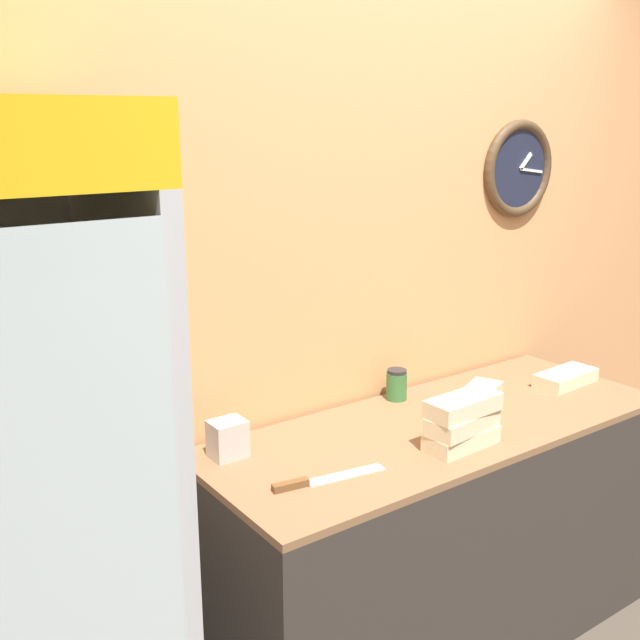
# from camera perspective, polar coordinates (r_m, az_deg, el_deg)

# --- Properties ---
(wall_back) EXTENTS (5.20, 0.10, 2.70)m
(wall_back) POSITION_cam_1_polar(r_m,az_deg,el_deg) (2.80, 4.23, 3.72)
(wall_back) COLOR tan
(wall_back) RESTS_ON ground_plane
(prep_counter) EXTENTS (1.74, 0.66, 0.88)m
(prep_counter) POSITION_cam_1_polar(r_m,az_deg,el_deg) (2.87, 8.78, -15.85)
(prep_counter) COLOR #332D28
(prep_counter) RESTS_ON ground_plane
(sandwich_stack_bottom) EXTENTS (0.26, 0.13, 0.06)m
(sandwich_stack_bottom) POSITION_cam_1_polar(r_m,az_deg,el_deg) (2.49, 10.73, -8.86)
(sandwich_stack_bottom) COLOR beige
(sandwich_stack_bottom) RESTS_ON prep_counter
(sandwich_stack_middle) EXTENTS (0.27, 0.14, 0.06)m
(sandwich_stack_middle) POSITION_cam_1_polar(r_m,az_deg,el_deg) (2.46, 10.79, -7.64)
(sandwich_stack_middle) COLOR beige
(sandwich_stack_middle) RESTS_ON sandwich_stack_bottom
(sandwich_stack_top) EXTENTS (0.26, 0.12, 0.06)m
(sandwich_stack_top) POSITION_cam_1_polar(r_m,az_deg,el_deg) (2.44, 10.86, -6.40)
(sandwich_stack_top) COLOR beige
(sandwich_stack_top) RESTS_ON sandwich_stack_middle
(sandwich_flat_left) EXTENTS (0.27, 0.20, 0.06)m
(sandwich_flat_left) POSITION_cam_1_polar(r_m,az_deg,el_deg) (2.86, 12.01, -5.66)
(sandwich_flat_left) COLOR beige
(sandwich_flat_left) RESTS_ON prep_counter
(sandwich_flat_right) EXTENTS (0.28, 0.14, 0.05)m
(sandwich_flat_right) POSITION_cam_1_polar(r_m,az_deg,el_deg) (3.15, 18.21, -4.20)
(sandwich_flat_right) COLOR beige
(sandwich_flat_right) RESTS_ON prep_counter
(chefs_knife) EXTENTS (0.36, 0.09, 0.02)m
(chefs_knife) POSITION_cam_1_polar(r_m,az_deg,el_deg) (2.23, -0.49, -12.16)
(chefs_knife) COLOR silver
(chefs_knife) RESTS_ON prep_counter
(condiment_jar) EXTENTS (0.08, 0.08, 0.12)m
(condiment_jar) POSITION_cam_1_polar(r_m,az_deg,el_deg) (2.84, 5.85, -4.92)
(condiment_jar) COLOR #336B38
(condiment_jar) RESTS_ON prep_counter
(napkin_dispenser) EXTENTS (0.11, 0.09, 0.12)m
(napkin_dispenser) POSITION_cam_1_polar(r_m,az_deg,el_deg) (2.38, -7.05, -8.97)
(napkin_dispenser) COLOR #B7B2AD
(napkin_dispenser) RESTS_ON prep_counter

